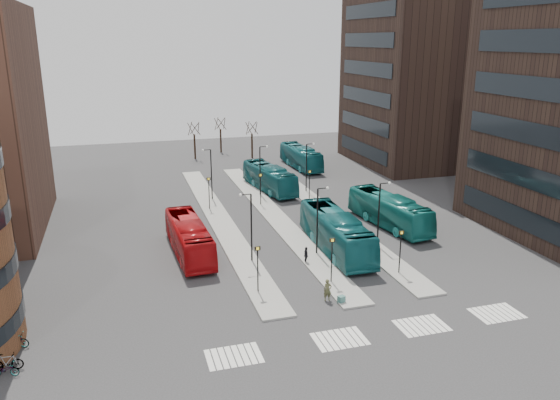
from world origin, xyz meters
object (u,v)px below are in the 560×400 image
object	(u,v)px
commuter_b	(306,255)
teal_bus_a	(336,232)
suitcase	(341,300)
teal_bus_c	(389,211)
traveller	(328,290)
bicycle_mid	(7,362)
teal_bus_b	(269,178)
commuter_a	(213,264)
commuter_c	(352,254)
teal_bus_d	(301,157)
bicycle_far	(14,340)
red_bus	(189,237)
bicycle_near	(6,370)

from	to	relation	value
commuter_b	teal_bus_a	bearing A→B (deg)	-56.95
suitcase	teal_bus_c	xyz separation A→B (m)	(11.47, 14.72, 1.34)
traveller	bicycle_mid	world-z (taller)	traveller
suitcase	commuter_b	size ratio (longest dim) A/B	0.41
teal_bus_b	commuter_a	world-z (taller)	teal_bus_b
suitcase	commuter_c	distance (m)	7.61
teal_bus_a	commuter_c	distance (m)	3.49
teal_bus_d	bicycle_far	distance (m)	53.83
bicycle_mid	red_bus	bearing A→B (deg)	-34.92
traveller	commuter_b	bearing A→B (deg)	88.34
red_bus	bicycle_far	distance (m)	17.77
traveller	commuter_b	xyz separation A→B (m)	(0.79, 7.05, -0.09)
commuter_c	commuter_a	bearing A→B (deg)	-78.36
traveller	teal_bus_c	bearing A→B (deg)	53.40
teal_bus_a	bicycle_far	xyz separation A→B (m)	(-25.62, -9.49, -1.29)
teal_bus_a	bicycle_mid	distance (m)	28.36
bicycle_mid	teal_bus_d	bearing A→B (deg)	-31.51
commuter_a	red_bus	bearing A→B (deg)	-85.91
teal_bus_a	commuter_b	distance (m)	4.32
commuter_c	commuter_b	bearing A→B (deg)	-88.77
traveller	teal_bus_b	bearing A→B (deg)	87.08
suitcase	commuter_c	world-z (taller)	commuter_c
traveller	commuter_c	distance (m)	7.40
teal_bus_d	commuter_b	world-z (taller)	teal_bus_d
teal_bus_c	bicycle_near	xyz separation A→B (m)	(-33.49, -17.45, -1.24)
commuter_b	commuter_c	size ratio (longest dim) A/B	0.85
teal_bus_c	commuter_b	xyz separation A→B (m)	(-11.48, -6.90, -0.89)
traveller	commuter_a	bearing A→B (deg)	139.18
teal_bus_d	bicycle_near	world-z (taller)	teal_bus_d
teal_bus_c	commuter_a	xyz separation A→B (m)	(-19.53, -6.54, -0.87)
red_bus	commuter_b	xyz separation A→B (m)	(9.36, -5.08, -0.83)
teal_bus_a	teal_bus_d	world-z (taller)	teal_bus_a
bicycle_near	traveller	bearing A→B (deg)	-66.52
teal_bus_a	commuter_b	size ratio (longest dim) A/B	8.46
suitcase	bicycle_near	distance (m)	22.18
traveller	bicycle_mid	xyz separation A→B (m)	(-21.22, -2.93, -0.30)
teal_bus_d	traveller	size ratio (longest dim) A/B	6.92
teal_bus_c	bicycle_near	distance (m)	37.78
teal_bus_b	commuter_b	size ratio (longest dim) A/B	7.73
commuter_b	bicycle_mid	size ratio (longest dim) A/B	0.83
traveller	bicycle_mid	size ratio (longest dim) A/B	0.93
teal_bus_d	teal_bus_a	bearing A→B (deg)	-105.41
commuter_c	bicycle_mid	xyz separation A→B (m)	(-25.79, -8.74, -0.34)
teal_bus_c	traveller	bearing A→B (deg)	-138.75
teal_bus_a	teal_bus_b	world-z (taller)	teal_bus_a
commuter_b	commuter_c	world-z (taller)	commuter_c
red_bus	traveller	world-z (taller)	red_bus
teal_bus_b	bicycle_near	size ratio (longest dim) A/B	7.47
teal_bus_a	teal_bus_b	size ratio (longest dim) A/B	1.09
suitcase	bicycle_mid	bearing A→B (deg)	166.56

